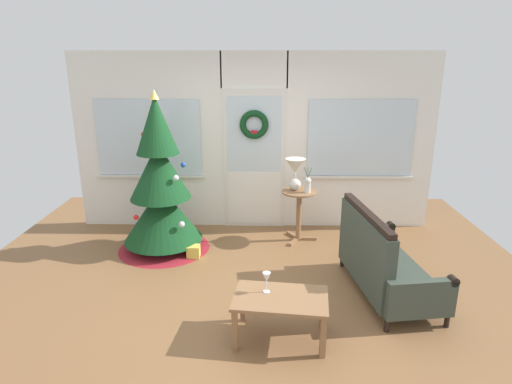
% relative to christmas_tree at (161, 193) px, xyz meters
% --- Properties ---
extents(ground_plane, '(6.76, 6.76, 0.00)m').
position_rel_christmas_tree_xyz_m(ground_plane, '(1.19, -1.19, -0.78)').
color(ground_plane, brown).
extents(back_wall_with_door, '(5.20, 0.19, 2.55)m').
position_rel_christmas_tree_xyz_m(back_wall_with_door, '(1.19, 0.89, 0.51)').
color(back_wall_with_door, white).
rests_on(back_wall_with_door, ground).
extents(christmas_tree, '(1.21, 1.21, 2.09)m').
position_rel_christmas_tree_xyz_m(christmas_tree, '(0.00, 0.00, 0.00)').
color(christmas_tree, '#4C331E').
rests_on(christmas_tree, ground).
extents(settee_sofa, '(0.89, 1.54, 0.96)m').
position_rel_christmas_tree_xyz_m(settee_sofa, '(2.59, -1.13, -0.40)').
color(settee_sofa, black).
rests_on(settee_sofa, ground).
extents(side_table, '(0.50, 0.48, 0.72)m').
position_rel_christmas_tree_xyz_m(side_table, '(1.82, 0.31, -0.27)').
color(side_table, '#8E6642').
rests_on(side_table, ground).
extents(table_lamp, '(0.28, 0.28, 0.44)m').
position_rel_christmas_tree_xyz_m(table_lamp, '(1.76, 0.35, 0.23)').
color(table_lamp, silver).
rests_on(table_lamp, side_table).
extents(flower_vase, '(0.11, 0.10, 0.35)m').
position_rel_christmas_tree_xyz_m(flower_vase, '(1.92, 0.25, 0.06)').
color(flower_vase, beige).
rests_on(flower_vase, side_table).
extents(coffee_table, '(0.89, 0.61, 0.42)m').
position_rel_christmas_tree_xyz_m(coffee_table, '(1.49, -1.93, -0.42)').
color(coffee_table, '#8E6642').
rests_on(coffee_table, ground).
extents(wine_glass, '(0.08, 0.08, 0.20)m').
position_rel_christmas_tree_xyz_m(wine_glass, '(1.36, -1.84, -0.21)').
color(wine_glass, silver).
rests_on(wine_glass, coffee_table).
extents(gift_box, '(0.16, 0.15, 0.16)m').
position_rel_christmas_tree_xyz_m(gift_box, '(0.44, -0.28, -0.70)').
color(gift_box, '#D8C64C').
rests_on(gift_box, ground).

